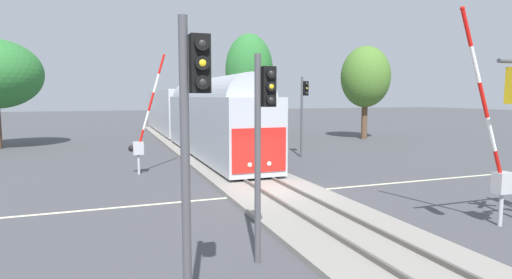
{
  "coord_description": "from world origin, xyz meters",
  "views": [
    {
      "loc": [
        -6.82,
        -16.25,
        4.28
      ],
      "look_at": [
        0.51,
        3.8,
        2.0
      ],
      "focal_mm": 28.67,
      "sensor_mm": 36.0,
      "label": 1
    }
  ],
  "objects_px": {
    "traffic_signal_far_side": "(304,104)",
    "elm_centre_background": "(249,71)",
    "commuter_train": "(188,113)",
    "maple_right_background": "(365,77)",
    "crossing_gate_far": "(141,137)",
    "traffic_signal_near_left": "(193,126)",
    "crossing_gate_near": "(498,162)",
    "traffic_signal_median": "(263,125)"
  },
  "relations": [
    {
      "from": "maple_right_background",
      "to": "elm_centre_background",
      "type": "height_order",
      "value": "elm_centre_background"
    },
    {
      "from": "traffic_signal_near_left",
      "to": "maple_right_background",
      "type": "xyz_separation_m",
      "value": [
        22.69,
        27.46,
        2.35
      ]
    },
    {
      "from": "elm_centre_background",
      "to": "traffic_signal_near_left",
      "type": "bearing_deg",
      "value": -110.72
    },
    {
      "from": "traffic_signal_far_side",
      "to": "maple_right_background",
      "type": "height_order",
      "value": "maple_right_background"
    },
    {
      "from": "traffic_signal_far_side",
      "to": "traffic_signal_median",
      "type": "height_order",
      "value": "traffic_signal_far_side"
    },
    {
      "from": "elm_centre_background",
      "to": "crossing_gate_far",
      "type": "bearing_deg",
      "value": -125.5
    },
    {
      "from": "traffic_signal_near_left",
      "to": "crossing_gate_far",
      "type": "bearing_deg",
      "value": 88.89
    },
    {
      "from": "commuter_train",
      "to": "crossing_gate_far",
      "type": "bearing_deg",
      "value": -110.69
    },
    {
      "from": "traffic_signal_far_side",
      "to": "elm_centre_background",
      "type": "xyz_separation_m",
      "value": [
        0.98,
        14.4,
        3.12
      ]
    },
    {
      "from": "commuter_train",
      "to": "elm_centre_background",
      "type": "bearing_deg",
      "value": 26.39
    },
    {
      "from": "commuter_train",
      "to": "crossing_gate_far",
      "type": "relative_size",
      "value": 6.06
    },
    {
      "from": "commuter_train",
      "to": "maple_right_background",
      "type": "bearing_deg",
      "value": -6.9
    },
    {
      "from": "crossing_gate_near",
      "to": "traffic_signal_median",
      "type": "xyz_separation_m",
      "value": [
        -8.19,
        -0.06,
        1.4
      ]
    },
    {
      "from": "crossing_gate_far",
      "to": "traffic_signal_near_left",
      "type": "height_order",
      "value": "crossing_gate_far"
    },
    {
      "from": "maple_right_background",
      "to": "elm_centre_background",
      "type": "xyz_separation_m",
      "value": [
        -10.19,
        5.59,
        0.75
      ]
    },
    {
      "from": "traffic_signal_far_side",
      "to": "crossing_gate_far",
      "type": "bearing_deg",
      "value": -166.49
    },
    {
      "from": "commuter_train",
      "to": "crossing_gate_near",
      "type": "height_order",
      "value": "crossing_gate_near"
    },
    {
      "from": "traffic_signal_far_side",
      "to": "maple_right_background",
      "type": "relative_size",
      "value": 0.61
    },
    {
      "from": "crossing_gate_near",
      "to": "crossing_gate_far",
      "type": "distance_m",
      "value": 16.79
    },
    {
      "from": "crossing_gate_near",
      "to": "traffic_signal_median",
      "type": "relative_size",
      "value": 1.31
    },
    {
      "from": "crossing_gate_far",
      "to": "elm_centre_background",
      "type": "xyz_separation_m",
      "value": [
        12.19,
        17.09,
        4.81
      ]
    },
    {
      "from": "crossing_gate_near",
      "to": "maple_right_background",
      "type": "xyz_separation_m",
      "value": [
        12.22,
        24.86,
        3.96
      ]
    },
    {
      "from": "maple_right_background",
      "to": "crossing_gate_near",
      "type": "bearing_deg",
      "value": -116.17
    },
    {
      "from": "crossing_gate_far",
      "to": "traffic_signal_near_left",
      "type": "bearing_deg",
      "value": -91.11
    },
    {
      "from": "crossing_gate_near",
      "to": "traffic_signal_far_side",
      "type": "distance_m",
      "value": 16.17
    },
    {
      "from": "traffic_signal_near_left",
      "to": "commuter_train",
      "type": "bearing_deg",
      "value": 79.56
    },
    {
      "from": "commuter_train",
      "to": "maple_right_background",
      "type": "height_order",
      "value": "maple_right_background"
    },
    {
      "from": "traffic_signal_far_side",
      "to": "traffic_signal_median",
      "type": "relative_size",
      "value": 1.06
    },
    {
      "from": "commuter_train",
      "to": "traffic_signal_far_side",
      "type": "distance_m",
      "value": 12.51
    },
    {
      "from": "crossing_gate_far",
      "to": "maple_right_background",
      "type": "xyz_separation_m",
      "value": [
        22.38,
        11.5,
        4.06
      ]
    },
    {
      "from": "traffic_signal_median",
      "to": "elm_centre_background",
      "type": "xyz_separation_m",
      "value": [
        10.22,
        30.52,
        3.31
      ]
    },
    {
      "from": "crossing_gate_near",
      "to": "maple_right_background",
      "type": "height_order",
      "value": "maple_right_background"
    },
    {
      "from": "commuter_train",
      "to": "elm_centre_background",
      "type": "distance_m",
      "value": 8.87
    },
    {
      "from": "traffic_signal_near_left",
      "to": "maple_right_background",
      "type": "bearing_deg",
      "value": 50.43
    },
    {
      "from": "maple_right_background",
      "to": "traffic_signal_near_left",
      "type": "bearing_deg",
      "value": -129.57
    },
    {
      "from": "commuter_train",
      "to": "maple_right_background",
      "type": "xyz_separation_m",
      "value": [
        17.25,
        -2.09,
        3.32
      ]
    },
    {
      "from": "commuter_train",
      "to": "crossing_gate_near",
      "type": "relative_size",
      "value": 5.73
    },
    {
      "from": "crossing_gate_far",
      "to": "elm_centre_background",
      "type": "distance_m",
      "value": 21.54
    },
    {
      "from": "traffic_signal_median",
      "to": "maple_right_background",
      "type": "relative_size",
      "value": 0.58
    },
    {
      "from": "commuter_train",
      "to": "traffic_signal_far_side",
      "type": "xyz_separation_m",
      "value": [
        6.07,
        -10.9,
        0.95
      ]
    },
    {
      "from": "commuter_train",
      "to": "traffic_signal_far_side",
      "type": "height_order",
      "value": "traffic_signal_far_side"
    },
    {
      "from": "crossing_gate_far",
      "to": "elm_centre_background",
      "type": "height_order",
      "value": "elm_centre_background"
    }
  ]
}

